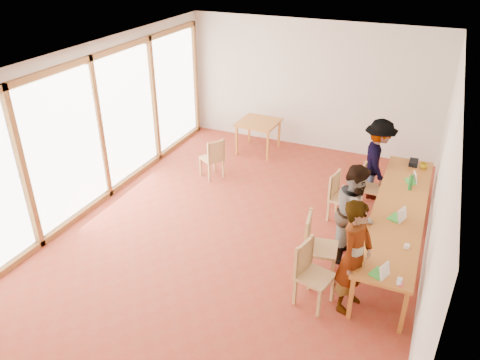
% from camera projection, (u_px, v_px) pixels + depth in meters
% --- Properties ---
extents(ground, '(8.00, 8.00, 0.00)m').
position_uv_depth(ground, '(245.00, 228.00, 8.36)').
color(ground, '#933723').
rests_on(ground, ground).
extents(wall_back, '(6.00, 0.10, 3.00)m').
position_uv_depth(wall_back, '(312.00, 86.00, 10.89)').
color(wall_back, beige).
rests_on(wall_back, ground).
extents(wall_front, '(6.00, 0.10, 3.00)m').
position_uv_depth(wall_front, '(81.00, 314.00, 4.42)').
color(wall_front, beige).
rests_on(wall_front, ground).
extents(wall_right, '(0.10, 8.00, 3.00)m').
position_uv_depth(wall_right, '(440.00, 187.00, 6.60)').
color(wall_right, beige).
rests_on(wall_right, ground).
extents(window_wall, '(0.10, 8.00, 3.00)m').
position_uv_depth(window_wall, '(99.00, 126.00, 8.69)').
color(window_wall, white).
rests_on(window_wall, ground).
extents(ceiling, '(6.00, 8.00, 0.04)m').
position_uv_depth(ceiling, '(246.00, 59.00, 6.94)').
color(ceiling, white).
rests_on(ceiling, wall_back).
extents(communal_table, '(0.80, 4.00, 0.75)m').
position_uv_depth(communal_table, '(399.00, 211.00, 7.55)').
color(communal_table, '#C9752C').
rests_on(communal_table, ground).
extents(side_table, '(0.90, 0.90, 0.75)m').
position_uv_depth(side_table, '(258.00, 125.00, 10.99)').
color(side_table, '#C9752C').
rests_on(side_table, ground).
extents(chair_near, '(0.55, 0.55, 0.51)m').
position_uv_depth(chair_near, '(309.00, 266.00, 6.48)').
color(chair_near, tan).
rests_on(chair_near, ground).
extents(chair_mid, '(0.54, 0.54, 0.55)m').
position_uv_depth(chair_mid, '(314.00, 240.00, 6.97)').
color(chair_mid, tan).
rests_on(chair_mid, ground).
extents(chair_far, '(0.49, 0.49, 0.48)m').
position_uv_depth(chair_far, '(338.00, 192.00, 8.42)').
color(chair_far, tan).
rests_on(chair_far, ground).
extents(chair_empty, '(0.42, 0.42, 0.46)m').
position_uv_depth(chair_empty, '(367.00, 182.00, 8.79)').
color(chair_empty, tan).
rests_on(chair_empty, ground).
extents(chair_spare, '(0.57, 0.57, 0.47)m').
position_uv_depth(chair_spare, '(214.00, 155.00, 9.81)').
color(chair_spare, tan).
rests_on(chair_spare, ground).
extents(person_near, '(0.56, 0.71, 1.70)m').
position_uv_depth(person_near, '(354.00, 257.00, 6.25)').
color(person_near, gray).
rests_on(person_near, ground).
extents(person_mid, '(0.69, 0.85, 1.63)m').
position_uv_depth(person_mid, '(355.00, 213.00, 7.30)').
color(person_mid, gray).
rests_on(person_mid, ground).
extents(person_far, '(0.87, 1.17, 1.62)m').
position_uv_depth(person_far, '(377.00, 160.00, 8.99)').
color(person_far, gray).
rests_on(person_far, ground).
extents(laptop_near, '(0.26, 0.28, 0.19)m').
position_uv_depth(laptop_near, '(381.00, 272.00, 6.05)').
color(laptop_near, green).
rests_on(laptop_near, communal_table).
extents(laptop_mid, '(0.28, 0.30, 0.21)m').
position_uv_depth(laptop_mid, '(399.00, 216.00, 7.22)').
color(laptop_mid, green).
rests_on(laptop_mid, communal_table).
extents(laptop_far, '(0.24, 0.25, 0.19)m').
position_uv_depth(laptop_far, '(413.00, 179.00, 8.30)').
color(laptop_far, green).
rests_on(laptop_far, communal_table).
extents(yellow_mug, '(0.17, 0.17, 0.11)m').
position_uv_depth(yellow_mug, '(424.00, 166.00, 8.76)').
color(yellow_mug, gold).
rests_on(yellow_mug, communal_table).
extents(green_bottle, '(0.07, 0.07, 0.28)m').
position_uv_depth(green_bottle, '(411.00, 182.00, 8.01)').
color(green_bottle, '#1B6C29').
rests_on(green_bottle, communal_table).
extents(clear_glass, '(0.07, 0.07, 0.09)m').
position_uv_depth(clear_glass, '(399.00, 281.00, 5.90)').
color(clear_glass, silver).
rests_on(clear_glass, communal_table).
extents(condiment_cup, '(0.08, 0.08, 0.06)m').
position_uv_depth(condiment_cup, '(407.00, 246.00, 6.57)').
color(condiment_cup, white).
rests_on(condiment_cup, communal_table).
extents(pink_phone, '(0.05, 0.10, 0.01)m').
position_uv_depth(pink_phone, '(401.00, 284.00, 5.91)').
color(pink_phone, '#D63E55').
rests_on(pink_phone, communal_table).
extents(black_pouch, '(0.16, 0.26, 0.09)m').
position_uv_depth(black_pouch, '(414.00, 163.00, 8.91)').
color(black_pouch, black).
rests_on(black_pouch, communal_table).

